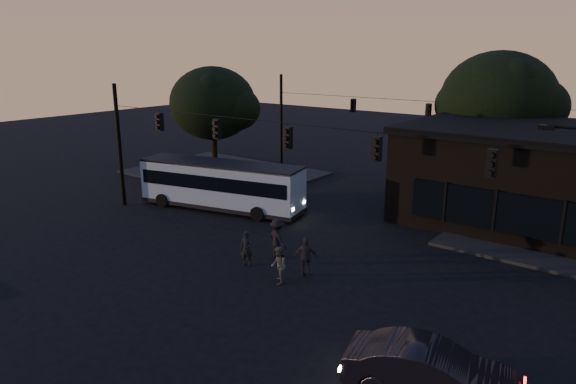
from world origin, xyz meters
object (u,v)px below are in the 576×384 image
Objects in this scene: pedestrian_c at (306,257)px; pedestrian_d at (278,238)px; bus at (221,183)px; pedestrian_b at (278,265)px; car at (430,371)px; building at (553,178)px; pedestrian_a at (246,249)px.

pedestrian_c is 2.39m from pedestrian_d.
pedestrian_b is (9.27, -6.06, -0.83)m from bus.
car is 2.49× the size of pedestrian_d.
pedestrian_d is at bearing -124.95° from building.
pedestrian_d is at bearing 46.10° from car.
bus is at bearing -161.48° from pedestrian_b.
pedestrian_c is at bearing -116.18° from building.
bus is 11.11m from pedestrian_b.
bus reaches higher than pedestrian_b.
pedestrian_c is at bearing 178.53° from pedestrian_d.
pedestrian_b is 1.35m from pedestrian_c.
car is at bearing -41.38° from bus.
bus reaches higher than pedestrian_d.
building is 9.63× the size of pedestrian_a.
building reaches higher than pedestrian_b.
pedestrian_c is 0.92× the size of pedestrian_d.
car is at bearing -87.98° from building.
pedestrian_d reaches higher than car.
pedestrian_b is (2.29, -0.58, -0.00)m from pedestrian_a.
pedestrian_b is at bearing -115.84° from building.
pedestrian_a is (-10.16, 3.69, 0.02)m from car.
pedestrian_a is at bearing 89.56° from pedestrian_d.
building reaches higher than pedestrian_a.
car is at bearing -38.42° from pedestrian_a.
bus is 19.46m from car.
pedestrian_a is 2.36m from pedestrian_b.
pedestrian_a is (-9.52, -14.36, -1.91)m from building.
pedestrian_c is at bearing 119.77° from pedestrian_b.
pedestrian_c is (0.50, 1.25, 0.08)m from pedestrian_b.
building is 18.76m from bus.
bus is at bearing 123.40° from pedestrian_a.
pedestrian_d is (7.54, -3.95, -0.68)m from bus.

